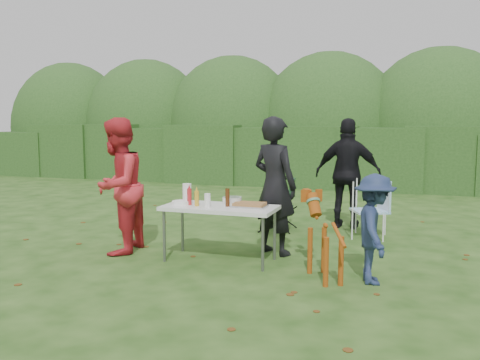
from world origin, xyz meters
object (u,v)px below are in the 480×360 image
(person_cook, at_px, (275,186))
(lawn_chair, at_px, (369,208))
(dog, at_px, (325,239))
(person_black_puffy, at_px, (348,173))
(camping_chair, at_px, (278,204))
(mustard_bottle, at_px, (197,198))
(ketchup_bottle, at_px, (189,197))
(child, at_px, (374,229))
(paper_towel_roll, at_px, (187,193))
(beer_bottle, at_px, (227,197))
(person_red_jacket, at_px, (118,186))
(folding_table, at_px, (220,210))

(person_cook, xyz_separation_m, lawn_chair, (1.18, 1.46, -0.49))
(dog, bearing_deg, person_black_puffy, -29.05)
(camping_chair, bearing_deg, dog, 108.30)
(lawn_chair, height_order, mustard_bottle, lawn_chair)
(ketchup_bottle, bearing_deg, child, -5.79)
(paper_towel_roll, bearing_deg, lawn_chair, 39.69)
(person_black_puffy, distance_m, dog, 3.06)
(ketchup_bottle, distance_m, paper_towel_roll, 0.22)
(mustard_bottle, height_order, beer_bottle, beer_bottle)
(ketchup_bottle, xyz_separation_m, paper_towel_roll, (-0.12, 0.19, 0.02))
(person_red_jacket, height_order, lawn_chair, person_red_jacket)
(person_cook, bearing_deg, person_black_puffy, -85.44)
(person_cook, relative_size, person_black_puffy, 1.01)
(ketchup_bottle, bearing_deg, person_cook, 32.32)
(camping_chair, height_order, beer_bottle, beer_bottle)
(child, height_order, dog, child)
(mustard_bottle, xyz_separation_m, paper_towel_roll, (-0.25, 0.23, 0.03))
(folding_table, height_order, person_black_puffy, person_black_puffy)
(dog, height_order, beer_bottle, dog)
(person_red_jacket, xyz_separation_m, paper_towel_roll, (0.96, 0.21, -0.08))
(person_black_puffy, relative_size, mustard_bottle, 9.54)
(person_cook, xyz_separation_m, paper_towel_roll, (-1.13, -0.45, -0.09))
(person_cook, relative_size, person_red_jacket, 1.01)
(folding_table, distance_m, paper_towel_roll, 0.59)
(folding_table, relative_size, dog, 1.45)
(lawn_chair, distance_m, paper_towel_roll, 3.02)
(camping_chair, bearing_deg, lawn_chair, 171.61)
(person_red_jacket, bearing_deg, mustard_bottle, 82.77)
(child, bearing_deg, person_red_jacket, 74.24)
(person_red_jacket, height_order, ketchup_bottle, person_red_jacket)
(paper_towel_roll, bearing_deg, child, -9.62)
(child, xyz_separation_m, mustard_bottle, (-2.30, 0.20, 0.21))
(person_cook, height_order, camping_chair, person_cook)
(camping_chair, xyz_separation_m, ketchup_bottle, (-0.68, -2.10, 0.40))
(ketchup_bottle, height_order, paper_towel_roll, paper_towel_roll)
(lawn_chair, bearing_deg, person_black_puffy, -81.08)
(person_red_jacket, distance_m, lawn_chair, 3.93)
(child, distance_m, mustard_bottle, 2.32)
(paper_towel_roll, bearing_deg, beer_bottle, -12.06)
(dog, xyz_separation_m, lawn_chair, (0.31, 2.40, -0.02))
(child, bearing_deg, beer_bottle, 69.02)
(paper_towel_roll, bearing_deg, dog, -13.69)
(mustard_bottle, relative_size, paper_towel_roll, 0.77)
(paper_towel_roll, bearing_deg, mustard_bottle, -42.99)
(child, xyz_separation_m, paper_towel_roll, (-2.55, 0.43, 0.24))
(dog, bearing_deg, person_red_jacket, 53.40)
(ketchup_bottle, distance_m, beer_bottle, 0.53)
(folding_table, relative_size, person_cook, 0.78)
(child, relative_size, ketchup_bottle, 5.75)
(child, bearing_deg, person_cook, 45.85)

